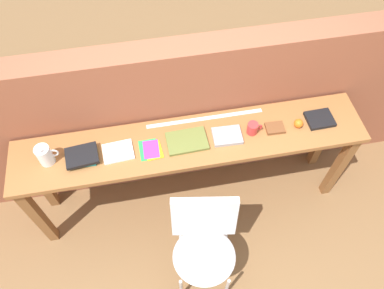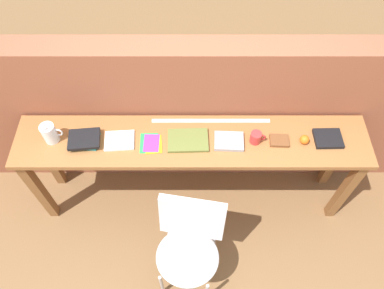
{
  "view_description": "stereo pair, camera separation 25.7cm",
  "coord_description": "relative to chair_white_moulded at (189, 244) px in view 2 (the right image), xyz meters",
  "views": [
    {
      "loc": [
        -0.26,
        -1.16,
        3.04
      ],
      "look_at": [
        0.0,
        0.25,
        0.9
      ],
      "focal_mm": 35.0,
      "sensor_mm": 36.0,
      "label": 1
    },
    {
      "loc": [
        -0.0,
        -1.18,
        3.04
      ],
      "look_at": [
        0.0,
        0.25,
        0.9
      ],
      "focal_mm": 35.0,
      "sensor_mm": 36.0,
      "label": 2
    }
  ],
  "objects": [
    {
      "name": "pitcher_white",
      "position": [
        -0.95,
        0.63,
        0.43
      ],
      "size": [
        0.14,
        0.1,
        0.18
      ],
      "color": "white",
      "rests_on": "sideboard"
    },
    {
      "name": "chair_white_moulded",
      "position": [
        0.0,
        0.0,
        0.0
      ],
      "size": [
        0.51,
        0.52,
        0.89
      ],
      "color": "silver",
      "rests_on": "ground"
    },
    {
      "name": "pamphlet_pile_colourful",
      "position": [
        -0.26,
        0.59,
        0.36
      ],
      "size": [
        0.16,
        0.18,
        0.01
      ],
      "color": "green",
      "rests_on": "sideboard"
    },
    {
      "name": "magazine_cycling",
      "position": [
        -0.49,
        0.61,
        0.36
      ],
      "size": [
        0.22,
        0.18,
        0.01
      ],
      "primitive_type": "cube",
      "rotation": [
        0.0,
        0.0,
        0.07
      ],
      "color": "white",
      "rests_on": "sideboard"
    },
    {
      "name": "book_grey_hardcover",
      "position": [
        0.28,
        0.6,
        0.37
      ],
      "size": [
        0.21,
        0.16,
        0.03
      ],
      "primitive_type": "cube",
      "rotation": [
        0.0,
        0.0,
        -0.04
      ],
      "color": "#9E9EA3",
      "rests_on": "sideboard"
    },
    {
      "name": "ground_plane",
      "position": [
        0.02,
        0.32,
        -0.53
      ],
      "size": [
        40.0,
        40.0,
        0.0
      ],
      "primitive_type": "plane",
      "color": "brown"
    },
    {
      "name": "mug",
      "position": [
        0.46,
        0.61,
        0.4
      ],
      "size": [
        0.11,
        0.08,
        0.09
      ],
      "color": "red",
      "rests_on": "sideboard"
    },
    {
      "name": "book_stack_leftmost",
      "position": [
        -0.73,
        0.61,
        0.38
      ],
      "size": [
        0.23,
        0.19,
        0.05
      ],
      "color": "#19757A",
      "rests_on": "sideboard"
    },
    {
      "name": "book_open_centre",
      "position": [
        -0.01,
        0.61,
        0.36
      ],
      "size": [
        0.29,
        0.2,
        0.02
      ],
      "primitive_type": "cube",
      "rotation": [
        0.0,
        0.0,
        0.03
      ],
      "color": "olive",
      "rests_on": "sideboard"
    },
    {
      "name": "sports_ball_small",
      "position": [
        0.8,
        0.6,
        0.39
      ],
      "size": [
        0.07,
        0.07,
        0.07
      ],
      "primitive_type": "sphere",
      "color": "orange",
      "rests_on": "sideboard"
    },
    {
      "name": "brick_wall_back",
      "position": [
        0.02,
        0.96,
        0.19
      ],
      "size": [
        6.0,
        0.2,
        1.44
      ],
      "primitive_type": "cube",
      "color": "#935138",
      "rests_on": "ground"
    },
    {
      "name": "ruler_metal_back_edge",
      "position": [
        0.16,
        0.79,
        0.35
      ],
      "size": [
        0.86,
        0.03,
        0.0
      ],
      "primitive_type": "cube",
      "color": "silver",
      "rests_on": "sideboard"
    },
    {
      "name": "book_repair_rightmost",
      "position": [
        0.97,
        0.62,
        0.37
      ],
      "size": [
        0.19,
        0.16,
        0.03
      ],
      "primitive_type": "cube",
      "rotation": [
        0.0,
        0.0,
        0.02
      ],
      "color": "black",
      "rests_on": "sideboard"
    },
    {
      "name": "sideboard",
      "position": [
        0.02,
        0.62,
        0.21
      ],
      "size": [
        2.5,
        0.44,
        0.88
      ],
      "color": "#996033",
      "rests_on": "ground"
    },
    {
      "name": "leather_journal_brown",
      "position": [
        0.63,
        0.61,
        0.37
      ],
      "size": [
        0.13,
        0.11,
        0.02
      ],
      "primitive_type": "cube",
      "rotation": [
        0.0,
        0.0,
        -0.04
      ],
      "color": "brown",
      "rests_on": "sideboard"
    }
  ]
}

